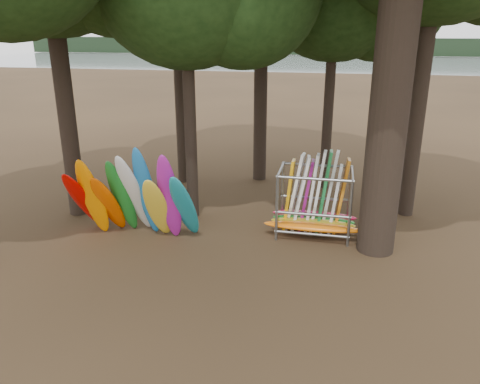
# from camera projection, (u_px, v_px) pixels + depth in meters

# --- Properties ---
(ground) EXTENTS (120.00, 120.00, 0.00)m
(ground) POSITION_uv_depth(u_px,v_px,m) (219.00, 252.00, 13.98)
(ground) COLOR #47331E
(ground) RESTS_ON ground
(lake) EXTENTS (160.00, 160.00, 0.00)m
(lake) POSITION_uv_depth(u_px,v_px,m) (318.00, 73.00, 69.39)
(lake) COLOR gray
(lake) RESTS_ON ground
(far_shore) EXTENTS (160.00, 4.00, 4.00)m
(far_shore) POSITION_uv_depth(u_px,v_px,m) (329.00, 46.00, 114.90)
(far_shore) COLOR black
(far_shore) RESTS_ON ground
(kayak_row) EXTENTS (4.20, 1.99, 3.21)m
(kayak_row) POSITION_uv_depth(u_px,v_px,m) (133.00, 200.00, 14.45)
(kayak_row) COLOR #C20400
(kayak_row) RESTS_ON ground
(storage_rack) EXTENTS (3.09, 1.57, 2.76)m
(storage_rack) POSITION_uv_depth(u_px,v_px,m) (314.00, 204.00, 14.93)
(storage_rack) COLOR gray
(storage_rack) RESTS_ON ground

